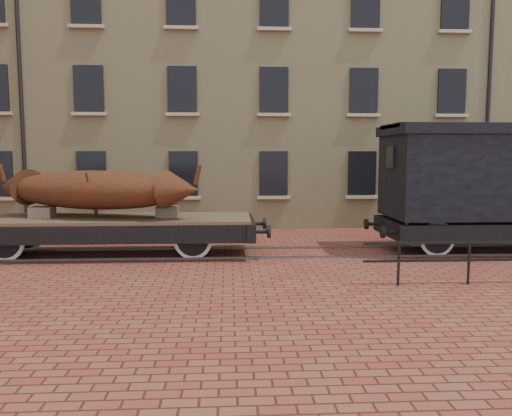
{
  "coord_description": "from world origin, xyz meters",
  "views": [
    {
      "loc": [
        -0.77,
        -14.48,
        2.88
      ],
      "look_at": [
        0.06,
        0.5,
        1.3
      ],
      "focal_mm": 35.0,
      "sensor_mm": 36.0,
      "label": 1
    }
  ],
  "objects": [
    {
      "name": "goods_van",
      "position": [
        7.19,
        0.0,
        2.38
      ],
      "size": [
        7.34,
        2.68,
        3.8
      ],
      "color": "black",
      "rests_on": "ground"
    },
    {
      "name": "iron_boat",
      "position": [
        -4.57,
        -0.0,
        1.91
      ],
      "size": [
        6.32,
        3.19,
        1.54
      ],
      "color": "#642710",
      "rests_on": "flatcar_wagon"
    },
    {
      "name": "rail_track",
      "position": [
        0.0,
        0.0,
        0.03
      ],
      "size": [
        30.0,
        1.52,
        0.06
      ],
      "color": "#59595E",
      "rests_on": "ground"
    },
    {
      "name": "flatcar_wagon",
      "position": [
        -4.32,
        -0.0,
        0.89
      ],
      "size": [
        9.42,
        2.55,
        1.42
      ],
      "color": "#4D3F2A",
      "rests_on": "ground"
    },
    {
      "name": "ground",
      "position": [
        0.0,
        0.0,
        0.0
      ],
      "size": [
        90.0,
        90.0,
        0.0
      ],
      "primitive_type": "plane",
      "color": "maroon"
    },
    {
      "name": "warehouse_cream",
      "position": [
        3.0,
        9.99,
        7.0
      ],
      "size": [
        40.0,
        10.19,
        14.0
      ],
      "color": "beige",
      "rests_on": "ground"
    }
  ]
}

